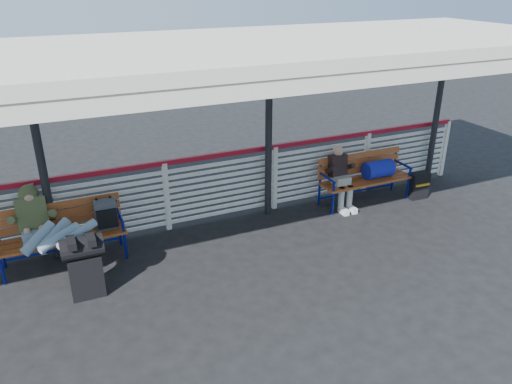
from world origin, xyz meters
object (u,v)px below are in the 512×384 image
bench_left (75,224)px  traveler_man (50,231)px  bench_right (371,171)px  suitcase_side (418,185)px  companion_person (341,177)px  luggage_stack (85,264)px

bench_left → traveler_man: (-0.34, -0.35, 0.14)m
bench_right → suitcase_side: bench_right is taller
bench_left → suitcase_side: bearing=-3.2°
bench_right → traveler_man: size_ratio=1.10×
companion_person → bench_left: bearing=179.4°
bench_right → suitcase_side: (0.93, -0.31, -0.33)m
traveler_man → companion_person: (4.98, 0.30, -0.13)m
traveler_man → bench_left: bearing=45.8°
companion_person → luggage_stack: bearing=-168.0°
bench_left → bench_right: same height
suitcase_side → traveler_man: bearing=-176.9°
suitcase_side → companion_person: bearing=172.5°
bench_left → traveler_man: traveler_man is taller
bench_right → companion_person: size_ratio=1.57×
bench_left → bench_right: bearing=-0.4°
luggage_stack → companion_person: (4.63, 0.98, 0.11)m
bench_right → companion_person: (-0.67, -0.01, 0.01)m
traveler_man → companion_person: traveler_man is taller
bench_left → bench_right: 5.31m
luggage_stack → suitcase_side: (6.23, 0.68, -0.23)m
luggage_stack → bench_left: 1.04m
bench_left → companion_person: 4.64m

